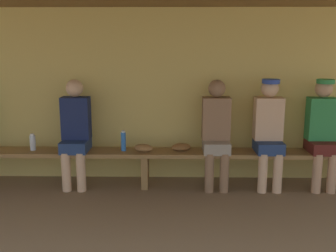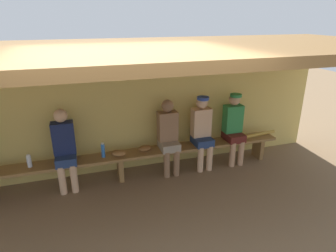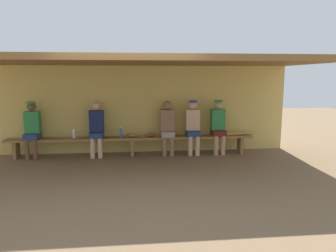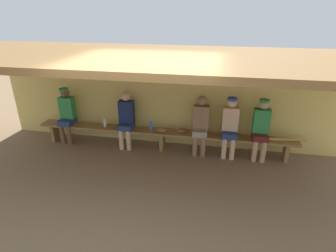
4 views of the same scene
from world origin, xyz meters
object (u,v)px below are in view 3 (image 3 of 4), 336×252
water_bottle_green (121,132)px  baseball_glove_worn (150,135)px  player_middle (96,127)px  baseball_glove_dark_brown (131,135)px  bench (132,140)px  water_bottle_clear (74,134)px  player_rightmost (32,127)px  baseball_bat (239,134)px  player_with_sunglasses (167,126)px  player_in_white (193,125)px  player_near_post (218,124)px

water_bottle_green → baseball_glove_worn: 0.72m
player_middle → baseball_glove_worn: (1.30, 0.02, -0.22)m
baseball_glove_dark_brown → player_middle: bearing=24.8°
bench → water_bottle_clear: bearing=179.7°
player_rightmost → water_bottle_clear: 0.98m
water_bottle_green → baseball_glove_worn: water_bottle_green is taller
baseball_glove_worn → baseball_bat: size_ratio=0.30×
water_bottle_green → baseball_bat: bearing=-0.0°
water_bottle_green → baseball_glove_dark_brown: 0.26m
player_rightmost → baseball_bat: 5.07m
player_middle → water_bottle_green: bearing=-0.1°
water_bottle_green → baseball_glove_dark_brown: size_ratio=1.07×
player_middle → player_with_sunglasses: bearing=0.0°
player_with_sunglasses → baseball_bat: bearing=-0.1°
player_in_white → player_near_post: (0.65, 0.00, 0.00)m
player_in_white → baseball_bat: 1.23m
player_rightmost → baseball_glove_worn: size_ratio=5.60×
bench → player_with_sunglasses: size_ratio=4.49×
player_middle → water_bottle_clear: size_ratio=6.36×
player_rightmost → player_in_white: bearing=0.0°
player_near_post → baseball_glove_worn: size_ratio=5.60×
player_in_white → player_rightmost: size_ratio=1.00×
baseball_glove_dark_brown → baseball_bat: (2.73, 0.03, -0.01)m
baseball_glove_worn → baseball_bat: 2.26m
player_in_white → player_with_sunglasses: bearing=-180.0°
bench → player_in_white: 1.55m
bench → player_near_post: 2.19m
player_near_post → water_bottle_green: (-2.42, -0.00, -0.16)m
player_in_white → player_rightmost: 3.86m
bench → baseball_bat: (2.71, -0.00, 0.11)m
water_bottle_clear → baseball_glove_dark_brown: (1.38, -0.03, -0.05)m
baseball_glove_worn → player_rightmost: bearing=167.7°
player_rightmost → player_with_sunglasses: bearing=-0.0°
player_near_post → baseball_glove_dark_brown: size_ratio=5.60×
water_bottle_green → water_bottle_clear: water_bottle_green is taller
player_rightmost → player_near_post: size_ratio=1.00×
bench → baseball_bat: bearing=-0.0°
water_bottle_clear → player_rightmost: bearing=-179.7°
water_bottle_green → player_in_white: bearing=0.1°
player_near_post → baseball_glove_dark_brown: 2.19m
player_middle → player_near_post: bearing=0.0°
water_bottle_green → baseball_glove_worn: (0.71, 0.02, -0.08)m
player_in_white → player_middle: bearing=-180.0°
player_with_sunglasses → baseball_glove_worn: 0.48m
bench → player_near_post: player_near_post is taller
baseball_glove_dark_brown → baseball_glove_worn: bearing=-146.8°
player_middle → water_bottle_clear: (-0.54, 0.00, -0.17)m
bench → baseball_glove_worn: size_ratio=25.00×
bench → player_middle: bearing=179.8°
player_rightmost → baseball_bat: (5.06, -0.00, -0.25)m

